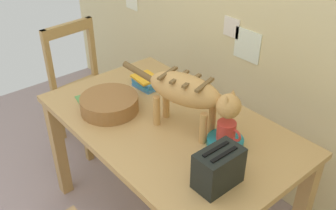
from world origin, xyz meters
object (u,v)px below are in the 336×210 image
dining_table (168,135)px  wicker_basket (109,103)px  saucer_bowl (225,141)px  coffee_mug (227,131)px  magazine (101,104)px  wooden_chair_far (86,88)px  book_stack (147,82)px  cat (189,93)px  toaster (218,168)px

dining_table → wicker_basket: bearing=-148.3°
saucer_bowl → coffee_mug: 0.06m
magazine → wooden_chair_far: bearing=170.7°
dining_table → saucer_bowl: 0.35m
wooden_chair_far → book_stack: bearing=89.1°
book_stack → wicker_basket: size_ratio=0.54×
wicker_basket → book_stack: bearing=104.2°
coffee_mug → wooden_chair_far: 1.45m
cat → wooden_chair_far: (-1.20, 0.06, -0.51)m
dining_table → wooden_chair_far: wooden_chair_far is taller
book_stack → toaster: (0.85, -0.28, 0.05)m
saucer_bowl → wooden_chair_far: (-1.40, 0.00, -0.31)m
dining_table → toaster: 0.54m
coffee_mug → magazine: coffee_mug is taller
magazine → toaster: bearing=14.3°
wicker_basket → toaster: toaster is taller
wicker_basket → wooden_chair_far: (-0.79, 0.26, -0.34)m
toaster → wooden_chair_far: wooden_chair_far is taller
book_stack → toaster: 0.90m
dining_table → wooden_chair_far: size_ratio=1.50×
dining_table → cat: 0.33m
saucer_bowl → magazine: size_ratio=0.59×
saucer_bowl → toaster: toaster is taller
saucer_bowl → wicker_basket: wicker_basket is taller
magazine → toaster: size_ratio=1.49×
saucer_bowl → toaster: 0.28m
saucer_bowl → coffee_mug: (0.00, 0.00, 0.06)m
dining_table → wicker_basket: (-0.28, -0.18, 0.13)m
dining_table → coffee_mug: bearing=13.9°
cat → book_stack: size_ratio=3.80×
cat → magazine: bearing=-83.0°
book_stack → toaster: size_ratio=0.85×
magazine → wicker_basket: size_ratio=0.95×
toaster → coffee_mug: bearing=125.2°
dining_table → cat: cat is taller
saucer_bowl → wicker_basket: 0.66m
wicker_basket → wooden_chair_far: bearing=161.7°
book_stack → wicker_basket: wicker_basket is taller
saucer_bowl → magazine: bearing=-159.2°
wooden_chair_far → wicker_basket: bearing=66.2°
cat → book_stack: 0.54m
saucer_bowl → toaster: (0.16, -0.22, 0.07)m
cat → wicker_basket: cat is taller
coffee_mug → magazine: (-0.70, -0.26, -0.08)m
coffee_mug → wooden_chair_far: (-1.40, 0.00, -0.38)m
saucer_bowl → toaster: size_ratio=0.88×
dining_table → toaster: (0.49, -0.14, 0.17)m
saucer_bowl → wicker_basket: bearing=-157.1°
coffee_mug → wicker_basket: 0.67m
cat → coffee_mug: cat is taller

